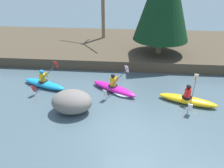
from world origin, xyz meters
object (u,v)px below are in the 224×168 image
object	(u,v)px
kayaker_trailing	(44,83)
boulder_midstream	(72,102)
kayaker_lead	(188,99)
kayaker_middle	(116,89)

from	to	relation	value
kayaker_trailing	boulder_midstream	bearing A→B (deg)	-24.65
boulder_midstream	kayaker_lead	bearing A→B (deg)	12.27
kayaker_trailing	boulder_midstream	size ratio (longest dim) A/B	1.51
kayaker_lead	kayaker_middle	world-z (taller)	same
kayaker_middle	boulder_midstream	bearing A→B (deg)	-101.56
kayaker_lead	boulder_midstream	bearing A→B (deg)	-149.60
kayaker_lead	boulder_midstream	xyz separation A→B (m)	(-5.38, -1.17, 0.29)
kayaker_trailing	boulder_midstream	distance (m)	3.04
kayaker_middle	kayaker_trailing	distance (m)	3.94
kayaker_lead	kayaker_trailing	xyz separation A→B (m)	(-7.50, 0.98, 0.00)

